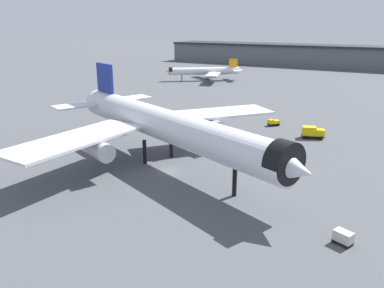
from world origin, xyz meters
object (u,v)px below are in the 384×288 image
(airliner_near_gate, at_px, (165,126))
(service_truck_front, at_px, (313,132))
(baggage_cart_trailing, at_px, (343,237))
(baggage_tug_wing, at_px, (273,122))
(airliner_far_taxiway, at_px, (205,71))

(airliner_near_gate, height_order, service_truck_front, airliner_near_gate)
(service_truck_front, height_order, baggage_cart_trailing, service_truck_front)
(service_truck_front, xyz_separation_m, baggage_tug_wing, (-12.43, 7.68, -0.62))
(baggage_cart_trailing, bearing_deg, service_truck_front, -50.45)
(baggage_cart_trailing, bearing_deg, airliner_far_taxiway, -33.33)
(airliner_far_taxiway, bearing_deg, baggage_cart_trailing, 87.42)
(airliner_near_gate, height_order, airliner_far_taxiway, airliner_near_gate)
(airliner_far_taxiway, relative_size, baggage_tug_wing, 10.32)
(airliner_near_gate, relative_size, baggage_cart_trailing, 23.58)
(airliner_far_taxiway, distance_m, service_truck_front, 107.32)
(service_truck_front, bearing_deg, baggage_cart_trailing, -92.75)
(baggage_tug_wing, xyz_separation_m, baggage_cart_trailing, (26.20, -56.34, 0.00))
(baggage_cart_trailing, bearing_deg, baggage_tug_wing, -41.31)
(airliner_far_taxiway, distance_m, baggage_cart_trailing, 154.61)
(airliner_near_gate, relative_size, baggage_tug_wing, 19.11)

